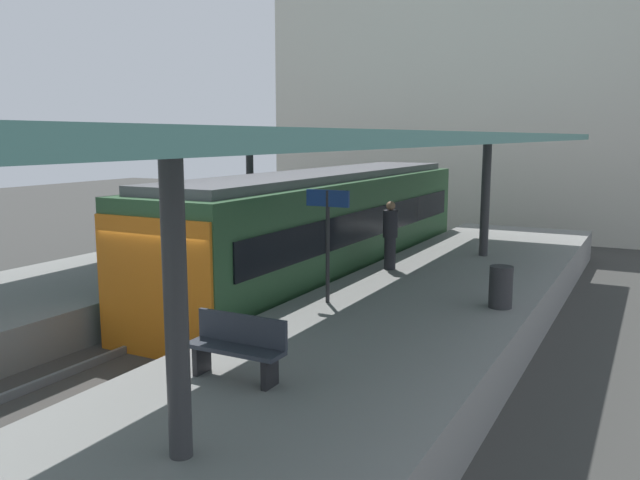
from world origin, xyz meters
TOP-DOWN VIEW (x-y plane):
  - ground_plane at (0.00, 0.00)m, footprint 80.00×80.00m
  - platform_left at (-3.80, 0.00)m, footprint 4.40×28.00m
  - platform_right at (3.80, 0.00)m, footprint 4.40×28.00m
  - track_ballast at (0.00, 0.00)m, footprint 3.20×28.00m
  - rail_near_side at (-0.72, 0.00)m, footprint 0.08×28.00m
  - rail_far_side at (0.72, 0.00)m, footprint 0.08×28.00m
  - commuter_train at (0.00, 5.68)m, footprint 2.78×13.61m
  - canopy_left at (-3.80, 1.40)m, footprint 4.18×21.00m
  - canopy_right at (3.80, 1.40)m, footprint 4.18×21.00m
  - platform_bench at (3.08, -2.87)m, footprint 1.40×0.41m
  - platform_sign at (2.32, 1.26)m, footprint 0.90×0.08m
  - litter_bin at (5.40, 2.45)m, footprint 0.44×0.44m
  - passenger_near_bench at (-5.44, 6.83)m, footprint 0.36×0.36m
  - passenger_mid_platform at (2.22, 4.81)m, footprint 0.36×0.36m
  - station_building_backdrop at (0.48, 20.00)m, footprint 18.00×6.00m

SIDE VIEW (x-z plane):
  - ground_plane at x=0.00m, z-range 0.00..0.00m
  - track_ballast at x=0.00m, z-range 0.00..0.20m
  - rail_near_side at x=-0.72m, z-range 0.20..0.34m
  - rail_far_side at x=0.72m, z-range 0.20..0.34m
  - platform_left at x=-3.80m, z-range 0.00..1.00m
  - platform_right at x=3.80m, z-range 0.00..1.00m
  - litter_bin at x=5.40m, z-range 1.00..1.80m
  - platform_bench at x=3.08m, z-range 1.03..1.89m
  - commuter_train at x=0.00m, z-range 0.18..3.28m
  - passenger_mid_platform at x=2.22m, z-range 1.03..2.70m
  - passenger_near_bench at x=-5.44m, z-range 1.04..2.79m
  - platform_sign at x=2.32m, z-range 1.52..3.73m
  - canopy_right at x=3.80m, z-range 2.52..5.80m
  - canopy_left at x=-3.80m, z-range 2.53..5.84m
  - station_building_backdrop at x=0.48m, z-range 0.00..11.00m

